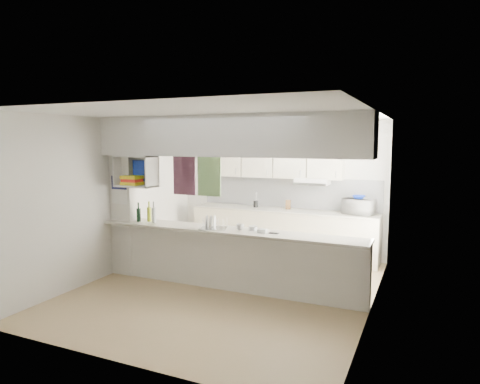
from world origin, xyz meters
The scene contains 16 objects.
floor centered at (0.00, 0.00, 0.00)m, with size 4.80×4.80×0.00m, color tan.
ceiling centered at (0.00, 0.00, 2.60)m, with size 4.80×4.80×0.00m, color white.
wall_back centered at (0.00, 2.40, 1.30)m, with size 4.20×4.20×0.00m, color silver.
wall_left centered at (-2.10, 0.00, 1.30)m, with size 4.80×4.80×0.00m, color silver.
wall_right centered at (2.10, 0.00, 1.30)m, with size 4.80×4.80×0.00m, color silver.
servery_partition centered at (-0.17, 0.00, 1.66)m, with size 4.20×0.50×2.60m.
cubby_shelf centered at (-1.57, -0.06, 1.71)m, with size 0.65×0.35×0.50m.
kitchen_run centered at (0.16, 2.14, 0.83)m, with size 3.60×0.63×2.24m.
microwave centered at (1.62, 2.13, 1.06)m, with size 0.52×0.35×0.29m, color white.
bowl centered at (1.61, 2.11, 1.23)m, with size 0.24×0.24×0.06m, color navy.
dish_rack centered at (-0.19, -0.06, 1.00)m, with size 0.46×0.40×0.21m.
cup centered at (0.24, -0.03, 0.98)m, with size 0.11×0.11×0.09m, color white.
wine_bottles centered at (-1.41, -0.01, 1.05)m, with size 0.37×0.15×0.35m.
plastic_tubs centered at (0.48, 0.04, 0.95)m, with size 0.48×0.21×0.06m.
utensil_jar centered at (-0.39, 2.15, 0.99)m, with size 0.09×0.09×0.13m, color black.
knife_block centered at (0.27, 2.18, 1.01)m, with size 0.09×0.07×0.18m, color #55381D.
Camera 1 is at (2.73, -5.64, 2.23)m, focal length 32.00 mm.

